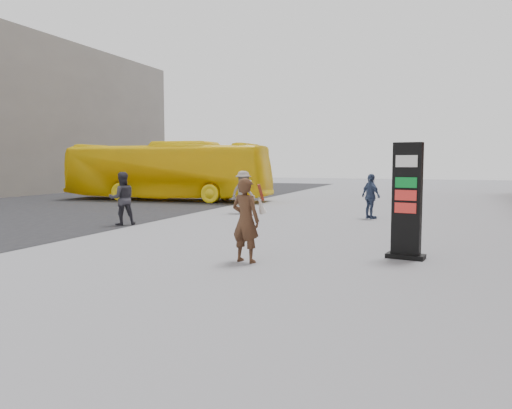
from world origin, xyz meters
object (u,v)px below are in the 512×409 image
(pedestrian_b, at_px, (243,192))
(pedestrian_c, at_px, (371,196))
(bus, at_px, (167,171))
(pedestrian_a, at_px, (122,199))
(woman, at_px, (246,219))
(info_pylon, at_px, (407,201))

(pedestrian_b, xyz_separation_m, pedestrian_c, (5.05, -0.19, -0.03))
(bus, height_order, pedestrian_c, bus)
(pedestrian_a, xyz_separation_m, pedestrian_b, (2.31, 4.83, -0.02))
(pedestrian_a, relative_size, pedestrian_b, 1.02)
(bus, xyz_separation_m, pedestrian_c, (11.35, -4.94, -0.73))
(woman, bearing_deg, pedestrian_c, -86.11)
(pedestrian_b, bearing_deg, bus, -23.56)
(info_pylon, bearing_deg, bus, 145.73)
(woman, distance_m, pedestrian_b, 9.72)
(bus, relative_size, pedestrian_a, 6.41)
(info_pylon, bearing_deg, woman, -144.54)
(pedestrian_b, distance_m, pedestrian_c, 5.05)
(pedestrian_c, bearing_deg, info_pylon, 148.44)
(bus, bearing_deg, pedestrian_a, -161.33)
(info_pylon, relative_size, pedestrian_a, 1.43)
(bus, bearing_deg, woman, -147.92)
(pedestrian_a, bearing_deg, bus, -112.08)
(info_pylon, distance_m, woman, 3.46)
(pedestrian_b, bearing_deg, pedestrian_c, -168.74)
(pedestrian_a, bearing_deg, woman, 100.59)
(pedestrian_a, distance_m, pedestrian_b, 5.35)
(info_pylon, xyz_separation_m, woman, (-3.07, -1.55, -0.34))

